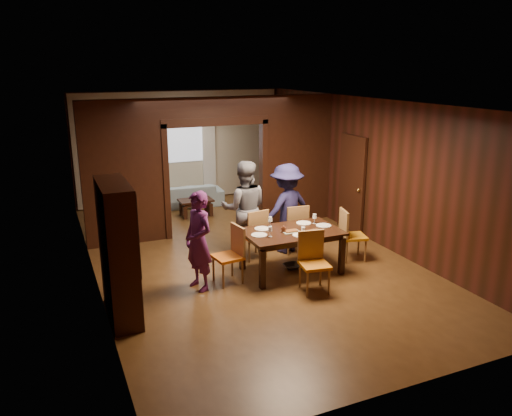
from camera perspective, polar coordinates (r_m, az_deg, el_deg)
name	(u,v)px	position (r m, az deg, el deg)	size (l,w,h in m)	color
floor	(245,255)	(9.63, -1.28, -5.44)	(9.00, 9.00, 0.00)	#492E14
ceiling	(244,102)	(8.98, -1.40, 12.04)	(5.50, 9.00, 0.02)	silver
room_walls	(212,161)	(10.92, -5.07, 5.33)	(5.52, 9.01, 2.90)	black
person_purple	(199,241)	(8.04, -6.58, -3.78)	(0.60, 0.39, 1.63)	#5C1F5A
person_grey	(244,209)	(9.40, -1.35, -0.08)	(0.89, 0.69, 1.83)	slate
person_navy	(287,208)	(9.60, 3.51, -0.05)	(1.12, 0.65, 1.74)	#1A193E
sofa	(185,195)	(12.99, -8.16, 1.45)	(1.94, 0.76, 0.57)	#98B5C7
serving_bowl	(293,226)	(8.78, 4.26, -2.10)	(0.32, 0.32, 0.08)	black
dining_table	(292,251)	(8.81, 4.08, -4.94)	(1.67, 1.04, 0.76)	black
coffee_table	(196,207)	(12.16, -6.88, 0.07)	(0.80, 0.50, 0.40)	black
chair_left	(228,255)	(8.34, -3.26, -5.40)	(0.44, 0.44, 0.97)	orange
chair_right	(353,235)	(9.47, 11.08, -3.01)	(0.44, 0.44, 0.97)	orange
chair_far_l	(253,233)	(9.37, -0.38, -2.91)	(0.44, 0.44, 0.97)	orange
chair_far_r	(294,228)	(9.71, 4.36, -2.27)	(0.44, 0.44, 0.97)	orange
chair_near	(315,263)	(8.06, 6.72, -6.27)	(0.44, 0.44, 0.97)	#C46D12
hutch	(118,252)	(7.31, -15.48, -4.82)	(0.40, 1.20, 2.00)	black
door_right	(352,184)	(10.97, 10.87, 2.72)	(0.06, 0.90, 2.10)	black
window_far	(181,137)	(13.31, -8.61, 8.01)	(1.20, 0.03, 1.30)	silver
curtain_left	(153,156)	(13.17, -11.65, 5.79)	(0.35, 0.06, 2.40)	white
curtain_right	(209,153)	(13.55, -5.40, 6.33)	(0.35, 0.06, 2.40)	white
plate_left	(259,235)	(8.42, 0.37, -3.10)	(0.27, 0.27, 0.01)	silver
plate_far_l	(262,229)	(8.74, 0.71, -2.37)	(0.27, 0.27, 0.01)	silver
plate_far_r	(304,223)	(9.09, 5.48, -1.72)	(0.27, 0.27, 0.01)	white
plate_right	(324,225)	(8.99, 7.73, -1.99)	(0.27, 0.27, 0.01)	silver
plate_near	(300,235)	(8.45, 5.11, -3.10)	(0.27, 0.27, 0.01)	white
platter_a	(291,231)	(8.59, 4.02, -2.67)	(0.30, 0.20, 0.04)	gray
platter_b	(313,231)	(8.62, 6.56, -2.67)	(0.30, 0.20, 0.04)	gray
wineglass_left	(270,232)	(8.33, 1.64, -2.72)	(0.08, 0.08, 0.18)	white
wineglass_far	(270,222)	(8.85, 1.64, -1.57)	(0.08, 0.08, 0.18)	white
wineglass_right	(315,219)	(9.07, 6.70, -1.23)	(0.08, 0.08, 0.18)	silver
tumbler	(303,231)	(8.46, 5.40, -2.63)	(0.07, 0.07, 0.14)	silver
condiment_jar	(284,229)	(8.57, 3.17, -2.44)	(0.08, 0.08, 0.11)	#482011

